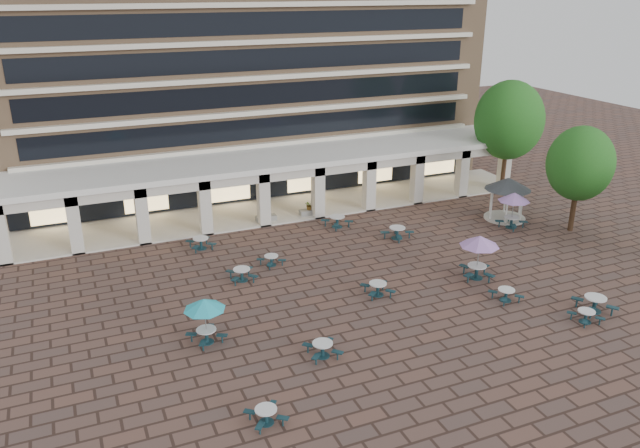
{
  "coord_description": "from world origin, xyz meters",
  "views": [
    {
      "loc": [
        -14.79,
        -27.86,
        16.34
      ],
      "look_at": [
        -1.72,
        3.0,
        3.37
      ],
      "focal_mm": 35.0,
      "sensor_mm": 36.0,
      "label": 1
    }
  ],
  "objects_px": {
    "planter_left": "(266,216)",
    "planter_right": "(309,210)",
    "picnic_table_2": "(586,315)",
    "picnic_table_0": "(266,414)",
    "picnic_table_1": "(323,348)",
    "gazebo": "(508,188)"
  },
  "relations": [
    {
      "from": "picnic_table_0",
      "to": "planter_right",
      "type": "relative_size",
      "value": 1.09
    },
    {
      "from": "picnic_table_0",
      "to": "gazebo",
      "type": "bearing_deg",
      "value": 26.12
    },
    {
      "from": "picnic_table_0",
      "to": "gazebo",
      "type": "xyz_separation_m",
      "value": [
        23.58,
        15.04,
        1.96
      ]
    },
    {
      "from": "picnic_table_0",
      "to": "planter_left",
      "type": "height_order",
      "value": "planter_left"
    },
    {
      "from": "picnic_table_0",
      "to": "picnic_table_1",
      "type": "bearing_deg",
      "value": 35.19
    },
    {
      "from": "picnic_table_1",
      "to": "planter_right",
      "type": "xyz_separation_m",
      "value": [
        6.52,
        17.77,
        0.05
      ]
    },
    {
      "from": "picnic_table_2",
      "to": "planter_left",
      "type": "bearing_deg",
      "value": 120.18
    },
    {
      "from": "planter_left",
      "to": "planter_right",
      "type": "distance_m",
      "value": 3.41
    },
    {
      "from": "picnic_table_1",
      "to": "planter_left",
      "type": "xyz_separation_m",
      "value": [
        3.12,
        17.77,
        0.01
      ]
    },
    {
      "from": "picnic_table_1",
      "to": "planter_left",
      "type": "distance_m",
      "value": 18.04
    },
    {
      "from": "gazebo",
      "to": "picnic_table_0",
      "type": "bearing_deg",
      "value": -147.47
    },
    {
      "from": "planter_right",
      "to": "picnic_table_0",
      "type": "bearing_deg",
      "value": -116.18
    },
    {
      "from": "picnic_table_1",
      "to": "picnic_table_2",
      "type": "height_order",
      "value": "picnic_table_1"
    },
    {
      "from": "picnic_table_2",
      "to": "gazebo",
      "type": "height_order",
      "value": "gazebo"
    },
    {
      "from": "picnic_table_1",
      "to": "picnic_table_2",
      "type": "xyz_separation_m",
      "value": [
        13.72,
        -2.39,
        -0.04
      ]
    },
    {
      "from": "gazebo",
      "to": "picnic_table_2",
      "type": "bearing_deg",
      "value": -113.03
    },
    {
      "from": "planter_left",
      "to": "planter_right",
      "type": "bearing_deg",
      "value": -0.0
    },
    {
      "from": "picnic_table_1",
      "to": "planter_right",
      "type": "bearing_deg",
      "value": 71.29
    },
    {
      "from": "picnic_table_0",
      "to": "planter_right",
      "type": "bearing_deg",
      "value": 57.41
    },
    {
      "from": "picnic_table_1",
      "to": "gazebo",
      "type": "relative_size",
      "value": 0.49
    },
    {
      "from": "picnic_table_2",
      "to": "picnic_table_0",
      "type": "bearing_deg",
      "value": -174.0
    },
    {
      "from": "picnic_table_1",
      "to": "picnic_table_2",
      "type": "relative_size",
      "value": 1.09
    }
  ]
}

